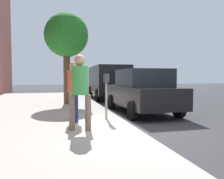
{
  "coord_description": "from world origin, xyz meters",
  "views": [
    {
      "loc": [
        -5.74,
        1.99,
        1.45
      ],
      "look_at": [
        1.08,
        0.33,
        1.08
      ],
      "focal_mm": 36.5,
      "sensor_mm": 36.0,
      "label": 1
    }
  ],
  "objects_px": {
    "pedestrian_bystander": "(80,85)",
    "parking_meter": "(106,87)",
    "street_tree": "(66,36)",
    "parked_sedan_near": "(142,91)",
    "pedestrian_at_meter": "(74,86)",
    "parked_van_far": "(108,80)"
  },
  "relations": [
    {
      "from": "pedestrian_at_meter",
      "to": "pedestrian_bystander",
      "type": "height_order",
      "value": "pedestrian_bystander"
    },
    {
      "from": "street_tree",
      "to": "pedestrian_bystander",
      "type": "bearing_deg",
      "value": -179.39
    },
    {
      "from": "pedestrian_at_meter",
      "to": "parked_sedan_near",
      "type": "relative_size",
      "value": 0.4
    },
    {
      "from": "parked_van_far",
      "to": "street_tree",
      "type": "height_order",
      "value": "street_tree"
    },
    {
      "from": "parking_meter",
      "to": "street_tree",
      "type": "distance_m",
      "value": 5.09
    },
    {
      "from": "parked_van_far",
      "to": "street_tree",
      "type": "relative_size",
      "value": 1.19
    },
    {
      "from": "pedestrian_at_meter",
      "to": "parking_meter",
      "type": "bearing_deg",
      "value": 1.64
    },
    {
      "from": "pedestrian_bystander",
      "to": "pedestrian_at_meter",
      "type": "bearing_deg",
      "value": 21.54
    },
    {
      "from": "pedestrian_bystander",
      "to": "street_tree",
      "type": "distance_m",
      "value": 6.19
    },
    {
      "from": "pedestrian_at_meter",
      "to": "pedestrian_bystander",
      "type": "bearing_deg",
      "value": -93.58
    },
    {
      "from": "pedestrian_bystander",
      "to": "street_tree",
      "type": "xyz_separation_m",
      "value": [
        5.79,
        0.06,
        2.19
      ]
    },
    {
      "from": "parked_sedan_near",
      "to": "street_tree",
      "type": "height_order",
      "value": "street_tree"
    },
    {
      "from": "parked_sedan_near",
      "to": "street_tree",
      "type": "xyz_separation_m",
      "value": [
        2.71,
        2.86,
        2.55
      ]
    },
    {
      "from": "pedestrian_bystander",
      "to": "parked_sedan_near",
      "type": "relative_size",
      "value": 0.42
    },
    {
      "from": "street_tree",
      "to": "parked_sedan_near",
      "type": "bearing_deg",
      "value": -133.49
    },
    {
      "from": "pedestrian_bystander",
      "to": "parked_van_far",
      "type": "xyz_separation_m",
      "value": [
        9.44,
        -2.8,
        -0.0
      ]
    },
    {
      "from": "pedestrian_bystander",
      "to": "parked_van_far",
      "type": "height_order",
      "value": "parked_van_far"
    },
    {
      "from": "pedestrian_at_meter",
      "to": "parked_sedan_near",
      "type": "distance_m",
      "value": 3.41
    },
    {
      "from": "parked_sedan_near",
      "to": "parked_van_far",
      "type": "xyz_separation_m",
      "value": [
        6.36,
        0.0,
        0.36
      ]
    },
    {
      "from": "parking_meter",
      "to": "pedestrian_bystander",
      "type": "relative_size",
      "value": 0.76
    },
    {
      "from": "pedestrian_bystander",
      "to": "parking_meter",
      "type": "bearing_deg",
      "value": -15.76
    },
    {
      "from": "parking_meter",
      "to": "pedestrian_bystander",
      "type": "bearing_deg",
      "value": 144.77
    }
  ]
}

